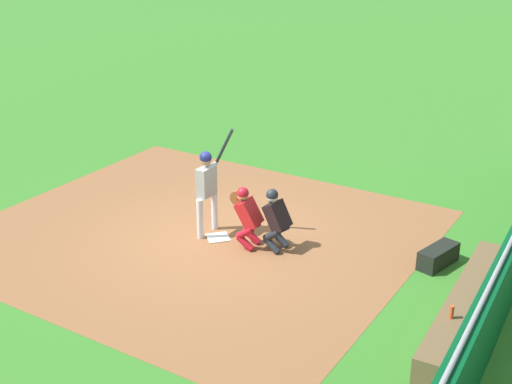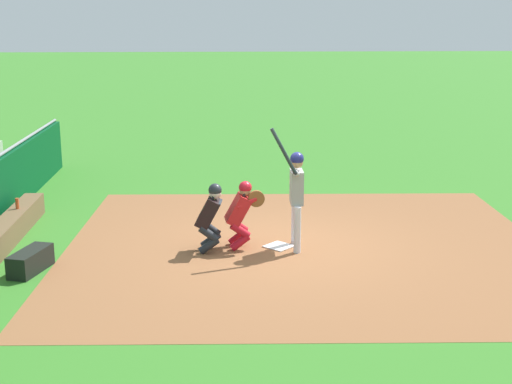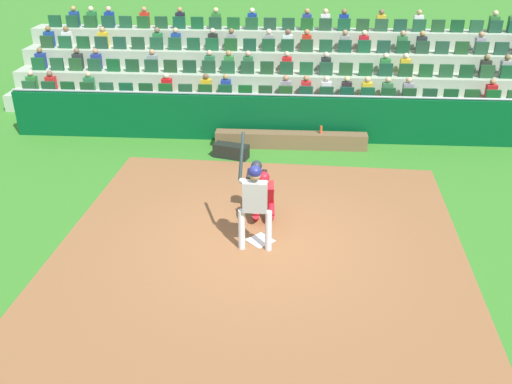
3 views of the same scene
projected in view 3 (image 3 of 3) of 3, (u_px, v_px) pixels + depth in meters
The scene contains 11 objects.
ground_plane at pixel (260, 241), 11.26m from camera, with size 160.00×160.00×0.00m, color #347624.
infield_dirt_patch at pixel (259, 254), 10.81m from camera, with size 7.97×8.80×0.01m, color brown.
home_plate_marker at pixel (260, 240), 11.26m from camera, with size 0.44×0.44×0.02m, color white.
batter_at_plate at pixel (254, 198), 10.50m from camera, with size 0.65×0.63×2.27m.
catcher_crouching at pixel (263, 194), 11.56m from camera, with size 0.49×0.73×1.27m.
home_plate_umpire at pixel (257, 183), 12.07m from camera, with size 0.50×0.52×1.27m.
dugout_wall at pixel (272, 118), 15.97m from camera, with size 15.03×0.24×1.38m.
dugout_bench at pixel (291, 140), 15.65m from camera, with size 4.22×0.40×0.44m, color brown.
water_bottle_on_bench at pixel (321, 130), 15.46m from camera, with size 0.07×0.07×0.21m, color #D74D25.
equipment_duffel_bag at pixel (231, 151), 15.02m from camera, with size 0.93×0.36×0.37m, color black.
bleacher_stand at pixel (277, 73), 19.69m from camera, with size 17.86×3.79×2.90m.
Camera 3 is at (-0.57, 9.61, 5.93)m, focal length 39.27 mm.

